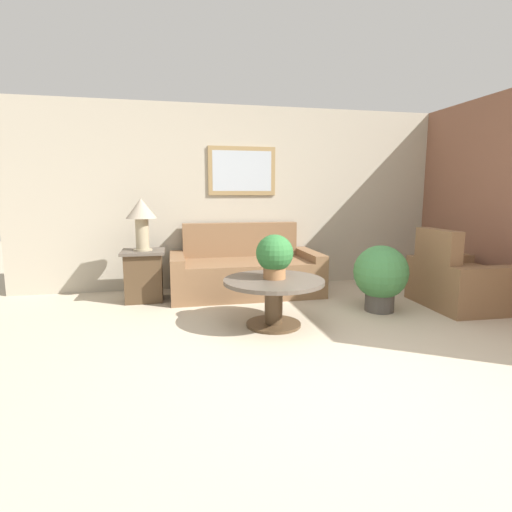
{
  "coord_description": "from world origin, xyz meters",
  "views": [
    {
      "loc": [
        -1.39,
        -2.65,
        1.37
      ],
      "look_at": [
        -0.4,
        2.01,
        0.62
      ],
      "focal_mm": 28.0,
      "sensor_mm": 36.0,
      "label": 1
    }
  ],
  "objects_px": {
    "potted_plant_on_table": "(275,255)",
    "couch_main": "(245,272)",
    "side_table": "(144,275)",
    "coffee_table": "(274,292)",
    "potted_plant_floor": "(381,275)",
    "table_lamp": "(141,215)",
    "armchair": "(459,282)"
  },
  "relations": [
    {
      "from": "potted_plant_floor",
      "to": "table_lamp",
      "type": "bearing_deg",
      "value": 158.51
    },
    {
      "from": "armchair",
      "to": "coffee_table",
      "type": "relative_size",
      "value": 1.04
    },
    {
      "from": "table_lamp",
      "to": "potted_plant_floor",
      "type": "height_order",
      "value": "table_lamp"
    },
    {
      "from": "coffee_table",
      "to": "side_table",
      "type": "bearing_deg",
      "value": 135.97
    },
    {
      "from": "side_table",
      "to": "potted_plant_floor",
      "type": "bearing_deg",
      "value": -21.49
    },
    {
      "from": "armchair",
      "to": "couch_main",
      "type": "bearing_deg",
      "value": 65.74
    },
    {
      "from": "side_table",
      "to": "coffee_table",
      "type": "bearing_deg",
      "value": -44.03
    },
    {
      "from": "side_table",
      "to": "table_lamp",
      "type": "bearing_deg",
      "value": 90.0
    },
    {
      "from": "couch_main",
      "to": "coffee_table",
      "type": "bearing_deg",
      "value": -88.31
    },
    {
      "from": "armchair",
      "to": "potted_plant_floor",
      "type": "height_order",
      "value": "armchair"
    },
    {
      "from": "potted_plant_floor",
      "to": "armchair",
      "type": "bearing_deg",
      "value": -1.4
    },
    {
      "from": "table_lamp",
      "to": "potted_plant_on_table",
      "type": "relative_size",
      "value": 1.44
    },
    {
      "from": "table_lamp",
      "to": "potted_plant_on_table",
      "type": "xyz_separation_m",
      "value": [
        1.39,
        -1.29,
        -0.36
      ]
    },
    {
      "from": "coffee_table",
      "to": "side_table",
      "type": "relative_size",
      "value": 1.6
    },
    {
      "from": "potted_plant_on_table",
      "to": "couch_main",
      "type": "bearing_deg",
      "value": 92.43
    },
    {
      "from": "couch_main",
      "to": "coffee_table",
      "type": "height_order",
      "value": "couch_main"
    },
    {
      "from": "side_table",
      "to": "potted_plant_on_table",
      "type": "distance_m",
      "value": 1.94
    },
    {
      "from": "couch_main",
      "to": "side_table",
      "type": "relative_size",
      "value": 3.09
    },
    {
      "from": "potted_plant_on_table",
      "to": "potted_plant_floor",
      "type": "relative_size",
      "value": 0.59
    },
    {
      "from": "armchair",
      "to": "side_table",
      "type": "relative_size",
      "value": 1.66
    },
    {
      "from": "armchair",
      "to": "potted_plant_on_table",
      "type": "distance_m",
      "value": 2.41
    },
    {
      "from": "armchair",
      "to": "potted_plant_floor",
      "type": "bearing_deg",
      "value": 90.28
    },
    {
      "from": "coffee_table",
      "to": "side_table",
      "type": "distance_m",
      "value": 1.91
    },
    {
      "from": "side_table",
      "to": "table_lamp",
      "type": "relative_size",
      "value": 0.99
    },
    {
      "from": "couch_main",
      "to": "potted_plant_on_table",
      "type": "bearing_deg",
      "value": -87.57
    },
    {
      "from": "couch_main",
      "to": "coffee_table",
      "type": "distance_m",
      "value": 1.41
    },
    {
      "from": "table_lamp",
      "to": "armchair",
      "type": "bearing_deg",
      "value": -16.29
    },
    {
      "from": "potted_plant_floor",
      "to": "side_table",
      "type": "bearing_deg",
      "value": 158.51
    },
    {
      "from": "table_lamp",
      "to": "side_table",
      "type": "bearing_deg",
      "value": -90.0
    },
    {
      "from": "armchair",
      "to": "table_lamp",
      "type": "bearing_deg",
      "value": 75.39
    },
    {
      "from": "armchair",
      "to": "potted_plant_floor",
      "type": "relative_size",
      "value": 1.39
    },
    {
      "from": "armchair",
      "to": "side_table",
      "type": "height_order",
      "value": "armchair"
    }
  ]
}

